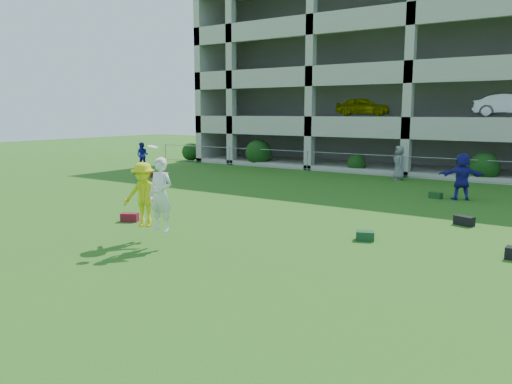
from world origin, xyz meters
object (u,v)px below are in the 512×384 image
Objects in this scene: bystander_c at (399,163)px; parking_garage at (448,75)px; frisbee_contest at (149,195)px; bystander_a at (142,155)px; bystander_d at (462,176)px.

parking_garage reaches higher than bystander_c.
parking_garage is (1.40, 26.44, 4.67)m from frisbee_contest.
parking_garage is (15.47, 13.41, 5.20)m from bystander_a.
parking_garage is at bearing 19.04° from bystander_a.
bystander_a is at bearing -28.12° from bystander_d.
bystander_a is 15.98m from bystander_c.
frisbee_contest reaches higher than bystander_c.
parking_garage reaches higher than bystander_a.
frisbee_contest is at bearing -64.68° from bystander_a.
bystander_d is 0.84× the size of frisbee_contest.
bystander_c is at bearing -9.08° from bystander_a.
bystander_d is 0.06× the size of parking_garage.
bystander_c reaches higher than bystander_a.
frisbee_contest is at bearing -93.03° from parking_garage.
bystander_a is 19.19m from frisbee_contest.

